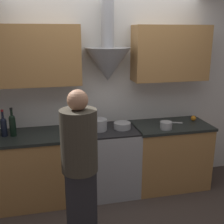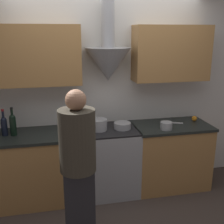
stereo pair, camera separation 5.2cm
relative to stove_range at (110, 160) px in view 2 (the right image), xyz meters
The scene contains 13 objects.
ground_plane 0.55m from the stove_range, 90.00° to the right, with size 12.00×12.00×0.00m, color #423833.
wall_back 1.05m from the stove_range, 100.60° to the left, with size 8.40×0.57×2.60m.
counter_left 0.98m from the stove_range, behind, with size 1.31×0.62×0.88m.
counter_right 0.83m from the stove_range, ahead, with size 1.01×0.62×0.88m.
stove_range is the anchor object (origin of this frame).
wine_bottle_3 1.39m from the stove_range, behind, with size 0.07×0.07×0.32m.
wine_bottle_4 1.31m from the stove_range, behind, with size 0.07×0.07×0.34m.
stock_pot 0.53m from the stove_range, behind, with size 0.21×0.21×0.14m.
mixing_bowl 0.50m from the stove_range, ahead, with size 0.21×0.21×0.08m.
orange_fruit 1.29m from the stove_range, ahead, with size 0.07×0.07×0.07m.
saucepan 0.86m from the stove_range, 13.04° to the right, with size 0.15×0.15×0.09m.
chefs_knife 0.98m from the stove_range, ahead, with size 0.27×0.12×0.01m.
person_foreground_left 1.20m from the stove_range, 116.66° to the right, with size 0.32×0.32×1.61m.
Camera 2 is at (-0.67, -2.97, 2.07)m, focal length 45.00 mm.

